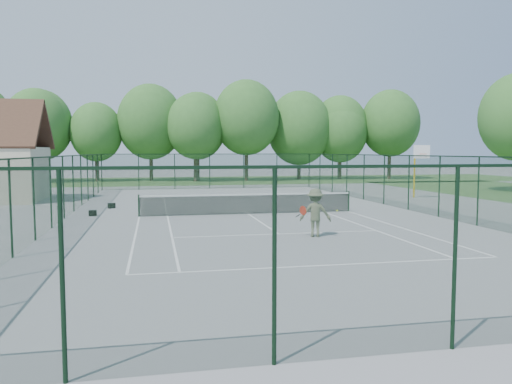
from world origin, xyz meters
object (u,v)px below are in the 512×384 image
sports_bag_a (93,213)px  tennis_player (315,213)px  tennis_net (248,203)px  basketball_goal (418,161)px

sports_bag_a → tennis_player: size_ratio=0.19×
tennis_player → tennis_net: bearing=99.5°
basketball_goal → sports_bag_a: basketball_goal is taller
tennis_net → tennis_player: bearing=-80.5°
sports_bag_a → tennis_player: 12.07m
tennis_net → tennis_player: tennis_player is taller
tennis_net → sports_bag_a: bearing=174.4°
tennis_net → basketball_goal: 14.62m
basketball_goal → tennis_player: (-11.86, -13.46, -1.66)m
tennis_net → basketball_goal: basketball_goal is taller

